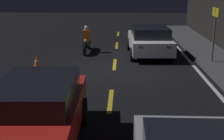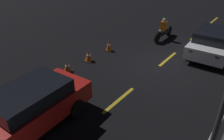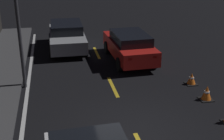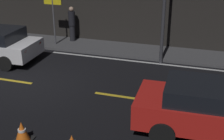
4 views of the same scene
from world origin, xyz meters
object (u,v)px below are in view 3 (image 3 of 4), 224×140
(street_lamp, at_px, (17,8))
(traffic_cone_far, at_px, (192,79))
(traffic_cone_mid, at_px, (207,93))
(taxi_red, at_px, (129,46))
(hatchback_silver, at_px, (67,35))

(street_lamp, bearing_deg, traffic_cone_far, -98.74)
(traffic_cone_far, bearing_deg, traffic_cone_mid, 177.74)
(taxi_red, height_order, hatchback_silver, taxi_red)
(hatchback_silver, relative_size, traffic_cone_mid, 7.84)
(traffic_cone_mid, bearing_deg, taxi_red, 20.65)
(taxi_red, xyz_separation_m, traffic_cone_far, (-3.32, -1.85, -0.55))
(taxi_red, bearing_deg, street_lamp, 112.49)
(traffic_cone_mid, bearing_deg, street_lamp, 69.76)
(hatchback_silver, bearing_deg, street_lamp, -22.28)
(taxi_red, distance_m, traffic_cone_mid, 5.12)
(hatchback_silver, distance_m, traffic_cone_mid, 8.77)
(taxi_red, bearing_deg, hatchback_silver, 46.25)
(traffic_cone_mid, relative_size, street_lamp, 0.10)
(traffic_cone_mid, distance_m, traffic_cone_far, 1.45)
(traffic_cone_mid, xyz_separation_m, street_lamp, (2.49, 6.76, 2.96))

